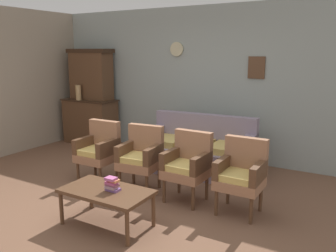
{
  "coord_description": "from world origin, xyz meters",
  "views": [
    {
      "loc": [
        2.62,
        -3.21,
        1.92
      ],
      "look_at": [
        0.08,
        1.11,
        0.85
      ],
      "focal_mm": 37.73,
      "sensor_mm": 36.0,
      "label": 1
    }
  ],
  "objects_px": {
    "floral_couch": "(198,152)",
    "armchair_near_couch_end": "(188,163)",
    "vase_on_cabinet": "(78,93)",
    "coffee_table": "(106,193)",
    "book_stack_on_table": "(112,184)",
    "armchair_by_doorway": "(141,155)",
    "side_cabinet": "(91,121)",
    "armchair_near_cabinet": "(99,149)",
    "armchair_row_middle": "(241,173)"
  },
  "relations": [
    {
      "from": "armchair_row_middle",
      "to": "coffee_table",
      "type": "relative_size",
      "value": 0.9
    },
    {
      "from": "armchair_near_couch_end",
      "to": "coffee_table",
      "type": "height_order",
      "value": "armchair_near_couch_end"
    },
    {
      "from": "vase_on_cabinet",
      "to": "armchair_near_cabinet",
      "type": "bearing_deg",
      "value": -38.94
    },
    {
      "from": "armchair_near_couch_end",
      "to": "armchair_by_doorway",
      "type": "bearing_deg",
      "value": -179.76
    },
    {
      "from": "armchair_near_cabinet",
      "to": "armchair_near_couch_end",
      "type": "height_order",
      "value": "same"
    },
    {
      "from": "armchair_near_couch_end",
      "to": "coffee_table",
      "type": "bearing_deg",
      "value": -112.98
    },
    {
      "from": "side_cabinet",
      "to": "armchair_row_middle",
      "type": "xyz_separation_m",
      "value": [
        3.84,
        -1.57,
        0.03
      ]
    },
    {
      "from": "armchair_near_couch_end",
      "to": "book_stack_on_table",
      "type": "height_order",
      "value": "armchair_near_couch_end"
    },
    {
      "from": "armchair_by_doorway",
      "to": "floral_couch",
      "type": "bearing_deg",
      "value": 71.78
    },
    {
      "from": "armchair_by_doorway",
      "to": "armchair_near_cabinet",
      "type": "bearing_deg",
      "value": -176.45
    },
    {
      "from": "armchair_by_doorway",
      "to": "book_stack_on_table",
      "type": "distance_m",
      "value": 1.11
    },
    {
      "from": "side_cabinet",
      "to": "book_stack_on_table",
      "type": "xyz_separation_m",
      "value": [
        2.75,
        -2.64,
        0.03
      ]
    },
    {
      "from": "side_cabinet",
      "to": "coffee_table",
      "type": "relative_size",
      "value": 1.16
    },
    {
      "from": "floral_couch",
      "to": "book_stack_on_table",
      "type": "distance_m",
      "value": 2.15
    },
    {
      "from": "vase_on_cabinet",
      "to": "armchair_near_couch_end",
      "type": "bearing_deg",
      "value": -23.28
    },
    {
      "from": "vase_on_cabinet",
      "to": "floral_couch",
      "type": "relative_size",
      "value": 0.17
    },
    {
      "from": "side_cabinet",
      "to": "vase_on_cabinet",
      "type": "xyz_separation_m",
      "value": [
        -0.12,
        -0.18,
        0.62
      ]
    },
    {
      "from": "armchair_near_cabinet",
      "to": "armchair_row_middle",
      "type": "height_order",
      "value": "same"
    },
    {
      "from": "side_cabinet",
      "to": "coffee_table",
      "type": "xyz_separation_m",
      "value": [
        2.67,
        -2.65,
        -0.09
      ]
    },
    {
      "from": "floral_couch",
      "to": "coffee_table",
      "type": "relative_size",
      "value": 1.79
    },
    {
      "from": "armchair_near_couch_end",
      "to": "book_stack_on_table",
      "type": "bearing_deg",
      "value": -109.71
    },
    {
      "from": "coffee_table",
      "to": "armchair_near_cabinet",
      "type": "bearing_deg",
      "value": 134.48
    },
    {
      "from": "vase_on_cabinet",
      "to": "coffee_table",
      "type": "height_order",
      "value": "vase_on_cabinet"
    },
    {
      "from": "armchair_near_couch_end",
      "to": "armchair_row_middle",
      "type": "relative_size",
      "value": 1.0
    },
    {
      "from": "armchair_near_couch_end",
      "to": "vase_on_cabinet",
      "type": "bearing_deg",
      "value": 156.72
    },
    {
      "from": "floral_couch",
      "to": "armchair_near_couch_end",
      "type": "relative_size",
      "value": 1.99
    },
    {
      "from": "armchair_by_doorway",
      "to": "armchair_row_middle",
      "type": "bearing_deg",
      "value": 0.44
    },
    {
      "from": "armchair_by_doorway",
      "to": "book_stack_on_table",
      "type": "relative_size",
      "value": 5.69
    },
    {
      "from": "armchair_near_couch_end",
      "to": "book_stack_on_table",
      "type": "distance_m",
      "value": 1.13
    },
    {
      "from": "armchair_by_doorway",
      "to": "book_stack_on_table",
      "type": "xyz_separation_m",
      "value": [
        0.35,
        -1.06,
        -0.01
      ]
    },
    {
      "from": "side_cabinet",
      "to": "vase_on_cabinet",
      "type": "bearing_deg",
      "value": -123.58
    },
    {
      "from": "side_cabinet",
      "to": "floral_couch",
      "type": "height_order",
      "value": "side_cabinet"
    },
    {
      "from": "side_cabinet",
      "to": "armchair_row_middle",
      "type": "height_order",
      "value": "side_cabinet"
    },
    {
      "from": "book_stack_on_table",
      "to": "coffee_table",
      "type": "bearing_deg",
      "value": -171.19
    },
    {
      "from": "side_cabinet",
      "to": "armchair_near_cabinet",
      "type": "distance_m",
      "value": 2.33
    },
    {
      "from": "floral_couch",
      "to": "book_stack_on_table",
      "type": "height_order",
      "value": "floral_couch"
    },
    {
      "from": "side_cabinet",
      "to": "armchair_near_cabinet",
      "type": "relative_size",
      "value": 1.28
    },
    {
      "from": "book_stack_on_table",
      "to": "armchair_near_cabinet",
      "type": "bearing_deg",
      "value": 136.86
    },
    {
      "from": "armchair_row_middle",
      "to": "coffee_table",
      "type": "xyz_separation_m",
      "value": [
        -1.17,
        -1.08,
        -0.12
      ]
    },
    {
      "from": "floral_couch",
      "to": "coffee_table",
      "type": "height_order",
      "value": "floral_couch"
    },
    {
      "from": "side_cabinet",
      "to": "armchair_row_middle",
      "type": "distance_m",
      "value": 4.15
    },
    {
      "from": "armchair_by_doorway",
      "to": "coffee_table",
      "type": "bearing_deg",
      "value": -75.58
    },
    {
      "from": "armchair_by_doorway",
      "to": "coffee_table",
      "type": "height_order",
      "value": "armchair_by_doorway"
    },
    {
      "from": "armchair_row_middle",
      "to": "armchair_near_couch_end",
      "type": "bearing_deg",
      "value": -179.36
    },
    {
      "from": "floral_couch",
      "to": "armchair_row_middle",
      "type": "height_order",
      "value": "same"
    },
    {
      "from": "armchair_row_middle",
      "to": "vase_on_cabinet",
      "type": "bearing_deg",
      "value": 160.67
    },
    {
      "from": "side_cabinet",
      "to": "book_stack_on_table",
      "type": "relative_size",
      "value": 7.31
    },
    {
      "from": "armchair_near_couch_end",
      "to": "coffee_table",
      "type": "xyz_separation_m",
      "value": [
        -0.45,
        -1.07,
        -0.12
      ]
    },
    {
      "from": "side_cabinet",
      "to": "book_stack_on_table",
      "type": "height_order",
      "value": "side_cabinet"
    },
    {
      "from": "side_cabinet",
      "to": "armchair_by_doorway",
      "type": "xyz_separation_m",
      "value": [
        2.4,
        -1.59,
        0.03
      ]
    }
  ]
}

